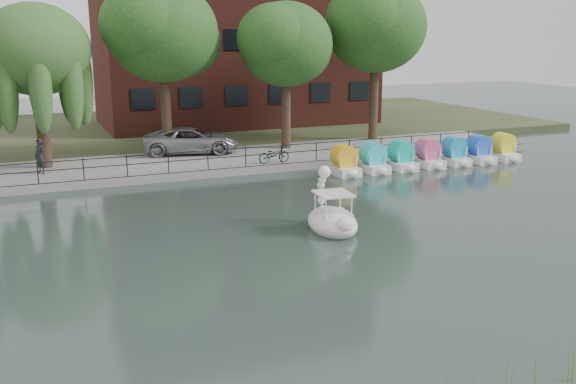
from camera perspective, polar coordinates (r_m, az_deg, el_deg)
ground_plane at (r=20.65m, az=3.01°, el=-6.12°), size 120.00×120.00×0.00m
promenade at (r=35.19m, az=-8.31°, el=2.55°), size 40.00×6.00×0.40m
kerb at (r=32.40m, az=-7.00°, el=1.61°), size 40.00×0.25×0.40m
land_strip at (r=48.69m, az=-12.47°, el=5.51°), size 60.00×22.00×0.36m
railing at (r=32.40m, az=-7.14°, el=3.31°), size 32.00×0.05×1.00m
apartment_building at (r=49.93m, az=-4.79°, el=16.56°), size 20.00×10.07×18.00m
willow_mid at (r=34.48m, az=-21.52°, el=11.65°), size 5.32×5.32×8.15m
broadleaf_center at (r=36.23m, az=-11.09°, el=13.70°), size 6.00×6.00×9.25m
broadleaf_right at (r=37.83m, az=-0.19°, el=12.93°), size 5.40×5.40×8.32m
broadleaf_far at (r=41.61m, az=7.83°, el=14.30°), size 6.30×6.30×9.71m
minivan at (r=36.89m, az=-8.60°, el=4.74°), size 4.10×6.62×1.71m
bicycle at (r=33.78m, az=-1.26°, el=3.43°), size 0.69×1.75×1.00m
pedestrian at (r=33.34m, az=-21.21°, el=3.19°), size 0.80×0.86×1.98m
swan_boat at (r=23.63m, az=3.92°, el=-2.25°), size 1.92×2.83×2.27m
pedal_boat_row at (r=35.53m, az=12.36°, el=3.15°), size 11.35×1.70×1.40m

